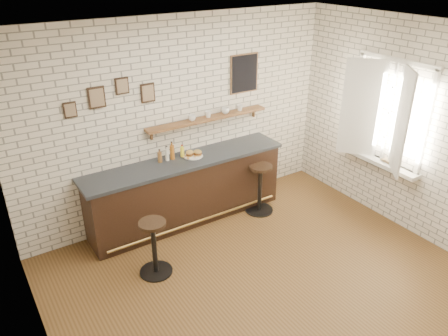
% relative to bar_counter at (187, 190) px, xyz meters
% --- Properties ---
extents(ground, '(5.00, 5.00, 0.00)m').
position_rel_bar_counter_xyz_m(ground, '(0.11, -1.70, -0.51)').
color(ground, brown).
rests_on(ground, ground).
extents(bar_counter, '(3.10, 0.65, 1.01)m').
position_rel_bar_counter_xyz_m(bar_counter, '(0.00, 0.00, 0.00)').
color(bar_counter, black).
rests_on(bar_counter, ground).
extents(sandwich_plate, '(0.28, 0.28, 0.01)m').
position_rel_bar_counter_xyz_m(sandwich_plate, '(0.15, 0.04, 0.51)').
color(sandwich_plate, white).
rests_on(sandwich_plate, bar_counter).
extents(ciabatta_sandwich, '(0.27, 0.20, 0.08)m').
position_rel_bar_counter_xyz_m(ciabatta_sandwich, '(0.16, 0.04, 0.56)').
color(ciabatta_sandwich, tan).
rests_on(ciabatta_sandwich, sandwich_plate).
extents(potato_chips, '(0.26, 0.20, 0.00)m').
position_rel_bar_counter_xyz_m(potato_chips, '(0.13, 0.04, 0.52)').
color(potato_chips, '#C58B45').
rests_on(potato_chips, sandwich_plate).
extents(bitters_bottle_brown, '(0.06, 0.06, 0.20)m').
position_rel_bar_counter_xyz_m(bitters_bottle_brown, '(-0.35, 0.12, 0.58)').
color(bitters_bottle_brown, brown).
rests_on(bitters_bottle_brown, bar_counter).
extents(bitters_bottle_white, '(0.06, 0.06, 0.22)m').
position_rel_bar_counter_xyz_m(bitters_bottle_white, '(-0.23, 0.12, 0.59)').
color(bitters_bottle_white, silver).
rests_on(bitters_bottle_white, bar_counter).
extents(bitters_bottle_amber, '(0.07, 0.07, 0.27)m').
position_rel_bar_counter_xyz_m(bitters_bottle_amber, '(-0.15, 0.12, 0.61)').
color(bitters_bottle_amber, '#A15A1A').
rests_on(bitters_bottle_amber, bar_counter).
extents(condiment_bottle_yellow, '(0.06, 0.06, 0.19)m').
position_rel_bar_counter_xyz_m(condiment_bottle_yellow, '(0.01, 0.12, 0.58)').
color(condiment_bottle_yellow, yellow).
rests_on(condiment_bottle_yellow, bar_counter).
extents(bar_stool_left, '(0.44, 0.44, 0.76)m').
position_rel_bar_counter_xyz_m(bar_stool_left, '(-0.96, -0.89, -0.10)').
color(bar_stool_left, black).
rests_on(bar_stool_left, ground).
extents(bar_stool_right, '(0.44, 0.44, 0.80)m').
position_rel_bar_counter_xyz_m(bar_stool_right, '(1.07, -0.41, -0.08)').
color(bar_stool_right, black).
rests_on(bar_stool_right, ground).
extents(wall_shelf, '(2.00, 0.18, 0.18)m').
position_rel_bar_counter_xyz_m(wall_shelf, '(0.51, 0.20, 0.97)').
color(wall_shelf, brown).
rests_on(wall_shelf, ground).
extents(shelf_cup_a, '(0.15, 0.15, 0.09)m').
position_rel_bar_counter_xyz_m(shelf_cup_a, '(0.24, 0.20, 1.04)').
color(shelf_cup_a, white).
rests_on(shelf_cup_a, wall_shelf).
extents(shelf_cup_b, '(0.14, 0.14, 0.10)m').
position_rel_bar_counter_xyz_m(shelf_cup_b, '(0.51, 0.20, 1.04)').
color(shelf_cup_b, white).
rests_on(shelf_cup_b, wall_shelf).
extents(shelf_cup_c, '(0.14, 0.14, 0.10)m').
position_rel_bar_counter_xyz_m(shelf_cup_c, '(0.82, 0.20, 1.04)').
color(shelf_cup_c, white).
rests_on(shelf_cup_c, wall_shelf).
extents(shelf_cup_d, '(0.11, 0.11, 0.09)m').
position_rel_bar_counter_xyz_m(shelf_cup_d, '(1.08, 0.20, 1.04)').
color(shelf_cup_d, white).
rests_on(shelf_cup_d, wall_shelf).
extents(back_wall_decor, '(2.96, 0.02, 0.56)m').
position_rel_bar_counter_xyz_m(back_wall_decor, '(0.34, 0.28, 1.54)').
color(back_wall_decor, black).
rests_on(back_wall_decor, ground).
extents(window_sill, '(0.20, 1.35, 0.06)m').
position_rel_bar_counter_xyz_m(window_sill, '(2.51, -1.40, 0.39)').
color(window_sill, white).
rests_on(window_sill, ground).
extents(casement_window, '(0.40, 1.30, 1.56)m').
position_rel_bar_counter_xyz_m(casement_window, '(2.47, -1.40, 1.14)').
color(casement_window, white).
rests_on(casement_window, ground).
extents(book_lower, '(0.20, 0.26, 0.02)m').
position_rel_bar_counter_xyz_m(book_lower, '(2.49, -1.56, 0.43)').
color(book_lower, tan).
rests_on(book_lower, window_sill).
extents(book_upper, '(0.20, 0.25, 0.02)m').
position_rel_bar_counter_xyz_m(book_upper, '(2.49, -1.59, 0.46)').
color(book_upper, tan).
rests_on(book_upper, book_lower).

